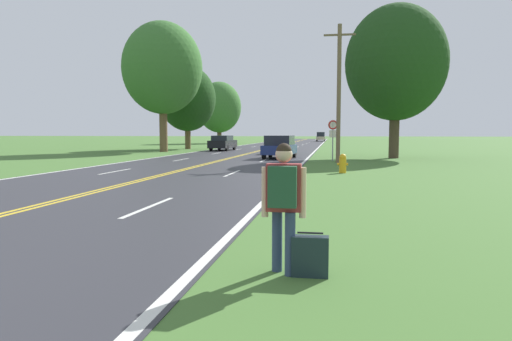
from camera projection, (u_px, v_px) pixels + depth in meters
hitchhiker_person at (283, 195)px, 5.63m from camera, size 0.56×0.40×1.64m
suitcase at (310, 256)px, 5.61m from camera, size 0.46×0.19×0.56m
fire_hydrant at (343, 163)px, 19.87m from camera, size 0.47×0.31×0.84m
traffic_sign at (333, 130)px, 27.97m from camera, size 0.60×0.10×2.53m
utility_pole_midground at (339, 92)px, 26.20m from camera, size 1.80×0.24×7.91m
tree_left_verge at (396, 63)px, 30.85m from camera, size 6.79×6.79×10.37m
tree_behind_sign at (219, 107)px, 72.74m from camera, size 7.03×7.03×9.80m
tree_mid_treeline at (187, 99)px, 48.12m from camera, size 5.98×5.98×8.77m
tree_right_cluster at (162, 68)px, 40.95m from camera, size 7.17×7.17×11.66m
car_dark_blue_hatchback_approaching at (280, 146)px, 30.84m from camera, size 2.08×3.82×1.56m
car_dark_green_hatchback_mid_near at (282, 144)px, 37.39m from camera, size 1.85×3.50×1.43m
car_black_sedan_mid_far at (223, 143)px, 44.31m from camera, size 1.88×4.70×1.45m
car_champagne_suv_receding at (321, 136)px, 89.21m from camera, size 1.74×4.07×1.81m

